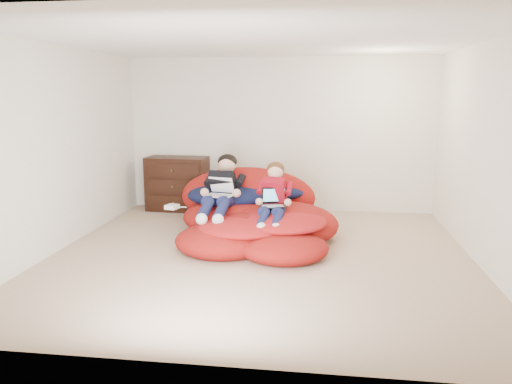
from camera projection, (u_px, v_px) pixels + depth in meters
name	position (u px, v px, depth m)	size (l,w,h in m)	color
room_shell	(260.00, 238.00, 5.95)	(5.10, 5.10, 2.77)	tan
dresser	(177.00, 184.00, 8.30)	(1.01, 0.58, 0.89)	black
beanbag_pile	(253.00, 216.00, 6.79)	(2.35, 2.50, 0.92)	#AB1713
cream_pillow	(228.00, 182.00, 7.45)	(0.46, 0.29, 0.29)	beige
older_boy	(222.00, 186.00, 6.78)	(0.41, 1.37, 0.74)	black
younger_boy	(274.00, 195.00, 6.40)	(0.35, 1.00, 0.74)	#A70E1D
laptop_white	(220.00, 191.00, 6.66)	(0.38, 0.41, 0.23)	white
laptop_black	(273.00, 201.00, 6.37)	(0.37, 0.37, 0.23)	black
power_adapter	(172.00, 207.00, 6.71)	(0.15, 0.15, 0.06)	white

